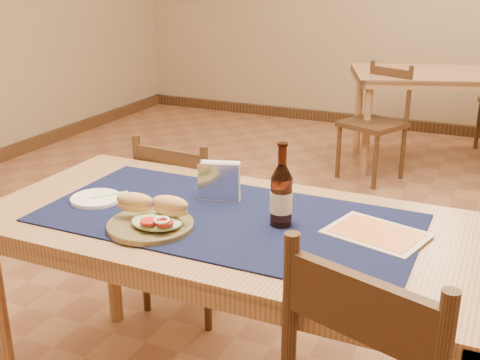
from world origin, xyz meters
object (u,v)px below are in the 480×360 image
at_px(back_table, 455,83).
at_px(napkin_holder, 219,182).
at_px(main_table, 227,242).
at_px(beer_bottle, 281,195).
at_px(chair_main_far, 190,221).
at_px(sandwich_plate, 152,220).

xyz_separation_m(back_table, napkin_holder, (-0.45, -3.14, 0.15)).
distance_m(main_table, beer_bottle, 0.26).
xyz_separation_m(back_table, beer_bottle, (-0.18, -3.25, 0.19)).
xyz_separation_m(main_table, chair_main_far, (-0.46, 0.56, -0.23)).
bearing_deg(back_table, chair_main_far, -106.72).
bearing_deg(chair_main_far, main_table, -50.55).
distance_m(chair_main_far, napkin_holder, 0.68).
xyz_separation_m(main_table, napkin_holder, (-0.09, 0.13, 0.15)).
distance_m(beer_bottle, napkin_holder, 0.30).
distance_m(back_table, sandwich_plate, 3.48).
distance_m(back_table, beer_bottle, 3.26).
height_order(chair_main_far, beer_bottle, beer_bottle).
bearing_deg(beer_bottle, chair_main_far, 139.71).
distance_m(main_table, sandwich_plate, 0.27).
bearing_deg(beer_bottle, main_table, -174.57).
bearing_deg(main_table, beer_bottle, 5.43).
height_order(main_table, chair_main_far, chair_main_far).
bearing_deg(beer_bottle, sandwich_plate, -151.56).
bearing_deg(napkin_holder, main_table, -54.77).
distance_m(back_table, chair_main_far, 2.84).
bearing_deg(sandwich_plate, chair_main_far, 111.46).
xyz_separation_m(sandwich_plate, napkin_holder, (0.08, 0.30, 0.03)).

